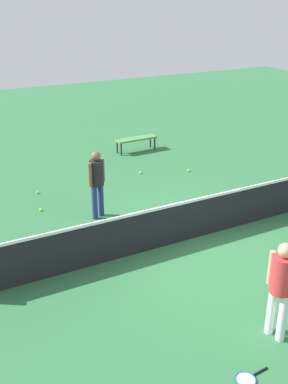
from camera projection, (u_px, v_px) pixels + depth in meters
The scene contains 12 objects.
ground_plane at pixel (194, 238), 10.56m from camera, with size 40.00×40.00×0.00m, color #2D6B3D.
court_net at pixel (195, 218), 10.36m from camera, with size 10.09×0.09×1.07m.
player_near_side at pixel (97, 179), 11.16m from camera, with size 0.51×0.45×1.70m.
player_far_side at pixel (281, 283), 7.14m from camera, with size 0.39×0.53×1.70m.
tennis_racket_near_player at pixel (67, 243), 10.30m from camera, with size 0.56×0.50×0.03m.
tennis_racket_far_player at pixel (247, 379), 6.67m from camera, with size 0.59×0.34×0.03m.
tennis_ball_near_player at pixel (100, 238), 10.50m from camera, with size 0.07×0.07×0.07m, color #C6E033.
tennis_ball_by_net at pixel (189, 170), 14.48m from camera, with size 0.07×0.07×0.07m, color #C6E033.
tennis_ball_baseline at pixel (141, 173), 14.30m from camera, with size 0.07×0.07×0.07m, color #C6E033.
tennis_ball_stray_left at pixel (38, 192), 12.89m from camera, with size 0.07×0.07×0.07m, color #C6E033.
tennis_ball_stray_right at pixel (41, 210), 11.85m from camera, with size 0.07×0.07×0.07m, color #C6E033.
courtside_bench at pixel (136, 140), 16.21m from camera, with size 1.51×0.45×0.48m.
Camera 1 is at (5.39, 7.66, 5.10)m, focal length 43.58 mm.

